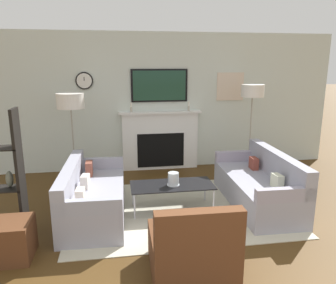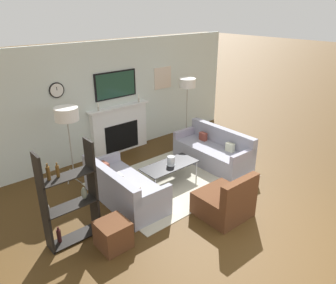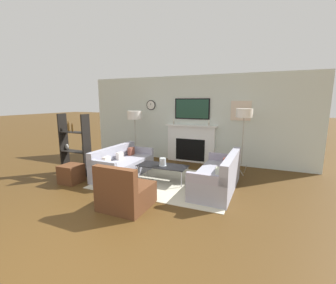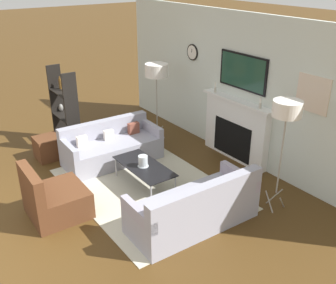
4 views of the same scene
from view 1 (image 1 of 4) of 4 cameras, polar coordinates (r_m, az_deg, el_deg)
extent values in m
cube|color=silver|center=(6.61, -1.55, 6.97)|extent=(7.22, 0.07, 2.70)
cube|color=white|center=(6.63, -1.37, 0.15)|extent=(1.52, 0.16, 1.14)
cube|color=black|center=(6.59, -1.26, -1.44)|extent=(0.94, 0.01, 0.68)
cube|color=white|center=(6.50, -1.38, 5.18)|extent=(1.64, 0.22, 0.04)
cylinder|color=#B2AD9E|center=(6.41, -6.41, 5.62)|extent=(0.04, 0.04, 0.10)
cylinder|color=white|center=(6.40, -6.44, 6.46)|extent=(0.03, 0.03, 0.09)
cylinder|color=#B2AD9E|center=(6.56, 3.61, 5.86)|extent=(0.04, 0.04, 0.10)
cylinder|color=white|center=(6.55, 3.62, 6.68)|extent=(0.03, 0.03, 0.09)
cube|color=black|center=(6.54, -1.51, 9.81)|extent=(1.12, 0.04, 0.64)
cube|color=#1E4233|center=(6.52, -1.49, 9.80)|extent=(1.04, 0.01, 0.58)
cylinder|color=black|center=(6.50, -14.38, 10.30)|extent=(0.33, 0.02, 0.33)
cylinder|color=silver|center=(6.48, -14.39, 10.30)|extent=(0.28, 0.00, 0.28)
cube|color=black|center=(6.48, -14.41, 10.61)|extent=(0.01, 0.00, 0.07)
cube|color=beige|center=(6.89, 10.78, 9.47)|extent=(0.56, 0.02, 0.56)
cube|color=#BEB9A1|center=(4.95, 1.84, -11.56)|extent=(3.10, 2.23, 0.01)
cube|color=#9798A7|center=(4.81, -12.57, -10.04)|extent=(0.85, 1.82, 0.42)
cube|color=#9798A7|center=(4.71, -16.67, -5.93)|extent=(0.21, 1.80, 0.32)
cube|color=#9C9BAB|center=(5.50, -11.99, -3.65)|extent=(0.80, 0.12, 0.18)
cube|color=#9597A8|center=(3.92, -13.84, -10.94)|extent=(0.80, 0.12, 0.18)
cube|color=brown|center=(5.20, -13.57, -4.52)|extent=(0.10, 0.22, 0.21)
cube|color=beige|center=(4.71, -14.21, -6.68)|extent=(0.12, 0.20, 0.18)
cube|color=beige|center=(4.22, -15.02, -9.12)|extent=(0.11, 0.20, 0.19)
cube|color=#9798A7|center=(5.22, 15.05, -8.23)|extent=(0.82, 1.89, 0.42)
cube|color=#9798A7|center=(5.21, 18.47, -3.79)|extent=(0.20, 1.87, 0.38)
cube|color=#9894A5|center=(4.37, 19.78, -8.66)|extent=(0.78, 0.12, 0.18)
cube|color=#9C93A7|center=(5.90, 11.95, -2.40)|extent=(0.78, 0.12, 0.18)
cube|color=beige|center=(4.81, 18.48, -6.47)|extent=(0.12, 0.20, 0.19)
cube|color=brown|center=(5.52, 14.71, -3.60)|extent=(0.11, 0.19, 0.19)
cube|color=#56311B|center=(3.56, 4.02, -18.70)|extent=(0.84, 0.83, 0.42)
cube|color=#56311B|center=(3.06, 5.50, -15.39)|extent=(0.83, 0.16, 0.42)
cube|color=black|center=(4.79, 0.72, -7.50)|extent=(1.20, 0.54, 0.02)
cylinder|color=#B7B7BC|center=(4.60, -5.82, -11.16)|extent=(0.02, 0.02, 0.38)
cylinder|color=#B7B7BC|center=(4.78, 7.95, -10.22)|extent=(0.02, 0.02, 0.38)
cylinder|color=#B7B7BC|center=(5.02, -6.14, -8.98)|extent=(0.02, 0.02, 0.38)
cylinder|color=#B7B7BC|center=(5.19, 6.46, -8.22)|extent=(0.02, 0.02, 0.38)
cylinder|color=silver|center=(4.74, 0.93, -6.45)|extent=(0.16, 0.16, 0.19)
cylinder|color=silver|center=(4.75, 0.93, -6.93)|extent=(0.09, 0.09, 0.10)
cylinder|color=silver|center=(4.77, 0.93, -7.45)|extent=(0.18, 0.18, 0.01)
cylinder|color=#9E998E|center=(6.10, -14.75, -5.91)|extent=(0.09, 0.23, 0.26)
cylinder|color=#9E998E|center=(6.16, -16.44, -5.83)|extent=(0.17, 0.19, 0.26)
cylinder|color=#9E998E|center=(5.98, -16.11, -6.39)|extent=(0.23, 0.07, 0.26)
cylinder|color=#9E998E|center=(5.89, -16.19, 0.23)|extent=(0.02, 0.02, 1.12)
cylinder|color=white|center=(5.78, -16.63, 6.89)|extent=(0.46, 0.46, 0.26)
cylinder|color=#9E998E|center=(6.58, 14.51, -4.32)|extent=(0.09, 0.23, 0.28)
cylinder|color=#9E998E|center=(6.55, 12.87, -4.32)|extent=(0.17, 0.19, 0.28)
cylinder|color=#9E998E|center=(6.41, 13.93, -4.77)|extent=(0.23, 0.07, 0.28)
cylinder|color=#9E998E|center=(6.33, 14.15, 2.04)|extent=(0.02, 0.02, 1.24)
cylinder|color=white|center=(6.23, 14.54, 8.64)|extent=(0.41, 0.41, 0.22)
cube|color=black|center=(4.39, -24.33, -5.02)|extent=(0.04, 0.28, 1.60)
ellipsoid|color=slate|center=(4.48, -25.88, -5.82)|extent=(0.09, 0.09, 0.21)
cube|color=#56311B|center=(4.13, -25.71, -15.14)|extent=(0.46, 0.46, 0.44)
camera|label=2|loc=(3.47, -106.32, 19.50)|focal=35.00mm
camera|label=3|loc=(2.93, 87.09, -3.12)|focal=24.00mm
camera|label=4|loc=(5.99, 70.53, 17.82)|focal=42.00mm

